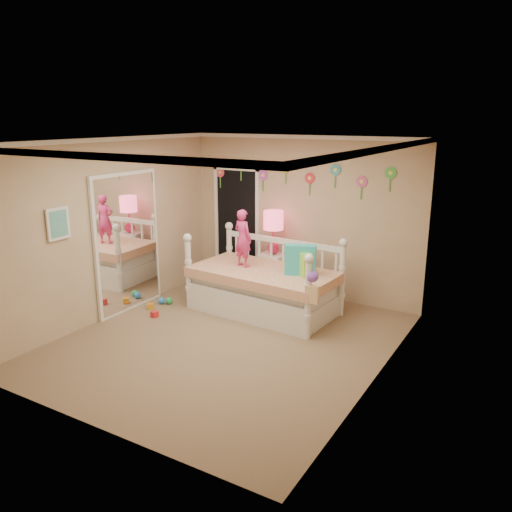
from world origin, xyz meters
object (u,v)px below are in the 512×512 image
Objects in this scene: daybed at (264,274)px; table_lamp at (273,226)px; nightstand at (273,275)px; child at (243,238)px.

daybed is 3.09× the size of table_lamp.
table_lamp is at bearing -80.72° from nightstand.
daybed is at bearing -165.14° from child.
daybed is at bearing -62.78° from nightstand.
nightstand is at bearing 111.86° from daybed.
nightstand is (-0.23, 0.72, -0.24)m from daybed.
daybed is 0.80m from nightstand.
child is 1.25× the size of nightstand.
table_lamp is (-0.23, 0.72, 0.58)m from daybed.
daybed is 2.50× the size of child.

